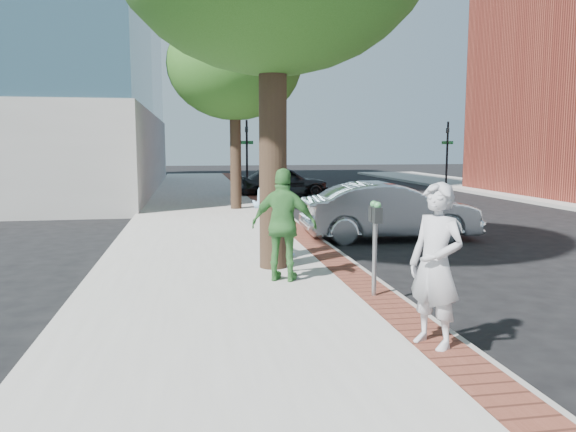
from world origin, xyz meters
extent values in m
plane|color=black|center=(0.00, 0.00, 0.00)|extent=(120.00, 120.00, 0.00)
cube|color=#9E9991|center=(-1.50, 8.00, 0.07)|extent=(5.00, 60.00, 0.15)
cube|color=brown|center=(0.70, 8.00, 0.15)|extent=(0.60, 60.00, 0.01)
cube|color=gray|center=(1.05, 8.00, 0.07)|extent=(0.10, 60.00, 0.15)
cylinder|color=black|center=(0.90, 22.00, 1.90)|extent=(0.12, 0.12, 3.80)
imported|color=black|center=(0.90, 22.00, 3.00)|extent=(0.18, 0.15, 0.90)
cube|color=#1E7238|center=(0.90, 22.00, 2.60)|extent=(0.70, 0.03, 0.18)
cylinder|color=black|center=(12.50, 22.00, 1.90)|extent=(0.12, 0.12, 3.80)
imported|color=black|center=(12.50, 22.00, 3.00)|extent=(0.18, 0.15, 0.90)
cube|color=#1E7238|center=(12.50, 22.00, 2.60)|extent=(0.70, 0.03, 0.18)
cylinder|color=black|center=(-0.60, 1.90, 2.35)|extent=(0.52, 0.52, 4.40)
cylinder|color=black|center=(-0.50, 12.00, 2.08)|extent=(0.40, 0.40, 3.85)
ellipsoid|color=#224E16|center=(-0.50, 12.00, 5.32)|extent=(4.80, 4.80, 3.94)
cylinder|color=gray|center=(0.64, -0.42, 0.72)|extent=(0.07, 0.07, 1.15)
cube|color=#2D3030|center=(0.64, -0.51, 1.42)|extent=(0.12, 0.14, 0.24)
cube|color=#2D3030|center=(0.64, -0.33, 1.42)|extent=(0.12, 0.14, 0.24)
sphere|color=#3F8C4C|center=(0.64, -0.51, 1.57)|extent=(0.11, 0.11, 0.11)
sphere|color=#3F8C4C|center=(0.64, -0.33, 1.57)|extent=(0.11, 0.11, 0.11)
imported|color=#B2B1B6|center=(0.62, -2.63, 1.10)|extent=(0.73, 0.83, 1.91)
imported|color=#8EBBDC|center=(-0.46, 2.91, 1.15)|extent=(1.23, 1.17, 2.01)
imported|color=#3E843C|center=(-0.57, 0.80, 1.12)|extent=(1.23, 0.88, 1.93)
imported|color=#B9BBC0|center=(2.98, 5.35, 0.75)|extent=(4.62, 1.76, 1.51)
imported|color=black|center=(2.20, 17.88, 0.73)|extent=(4.48, 2.22, 1.47)
camera|label=1|loc=(-2.12, -8.53, 2.47)|focal=35.00mm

